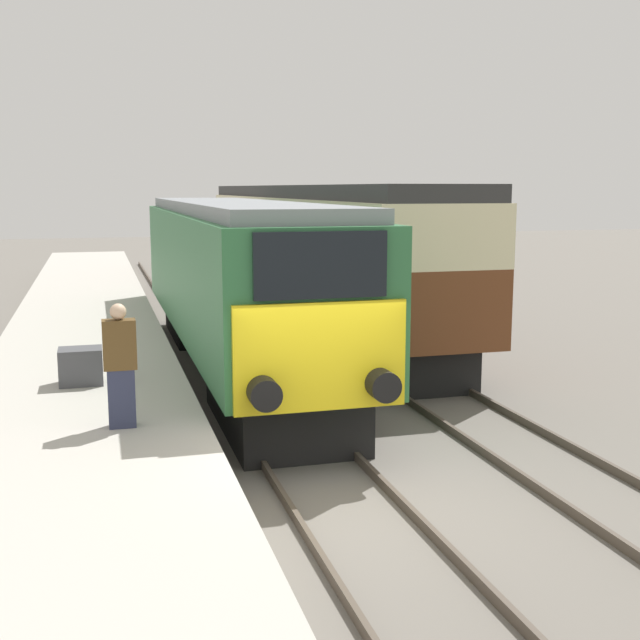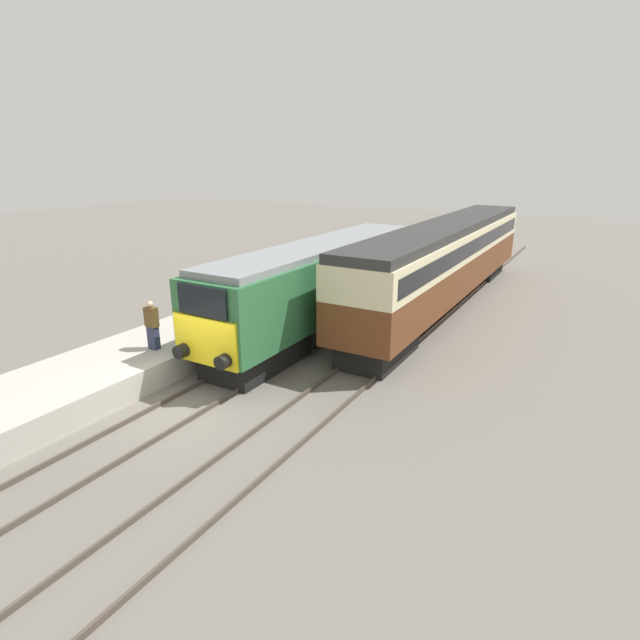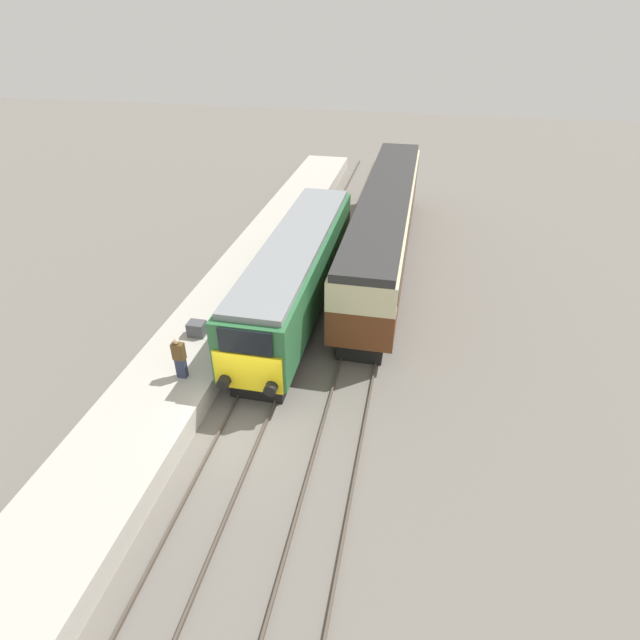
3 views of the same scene
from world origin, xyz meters
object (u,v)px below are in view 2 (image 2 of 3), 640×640
locomotive (321,283)px  person_on_platform (152,325)px  luggage_crate (197,317)px  passenger_carriage (447,256)px

locomotive → person_on_platform: locomotive is taller
locomotive → person_on_platform: bearing=-112.0°
locomotive → person_on_platform: size_ratio=8.57×
locomotive → luggage_crate: locomotive is taller
passenger_carriage → person_on_platform: passenger_carriage is taller
passenger_carriage → locomotive: bearing=-118.2°
passenger_carriage → luggage_crate: size_ratio=29.12×
locomotive → luggage_crate: size_ratio=20.73×
passenger_carriage → luggage_crate: passenger_carriage is taller
person_on_platform → luggage_crate: bearing=102.1°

